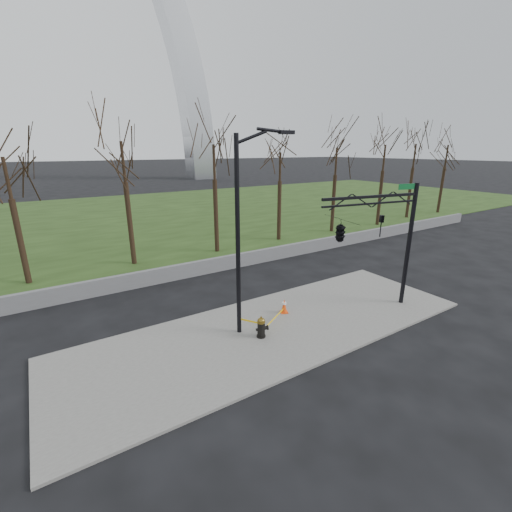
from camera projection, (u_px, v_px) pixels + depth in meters
ground at (275, 329)px, 14.84m from camera, size 500.00×500.00×0.00m
sidewalk at (275, 328)px, 14.83m from camera, size 18.00×6.00×0.10m
grass_strip at (121, 217)px, 38.93m from camera, size 120.00×40.00×0.06m
guardrail at (200, 268)px, 21.14m from camera, size 60.00×0.30×0.90m
gateway_arch at (48, 11)px, 65.39m from camera, size 66.00×6.00×65.00m
tree_row at (250, 192)px, 26.39m from camera, size 58.34×4.00×8.53m
fire_hydrant at (261, 327)px, 13.94m from camera, size 0.57×0.37×0.91m
traffic_cone at (284, 306)px, 16.05m from camera, size 0.46×0.46×0.67m
street_light at (243, 224)px, 13.17m from camera, size 2.37×0.60×8.21m
traffic_signal_mast at (355, 229)px, 14.85m from camera, size 5.03×2.54×6.00m
caution_tape at (267, 320)px, 14.76m from camera, size 2.67×1.25×0.46m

